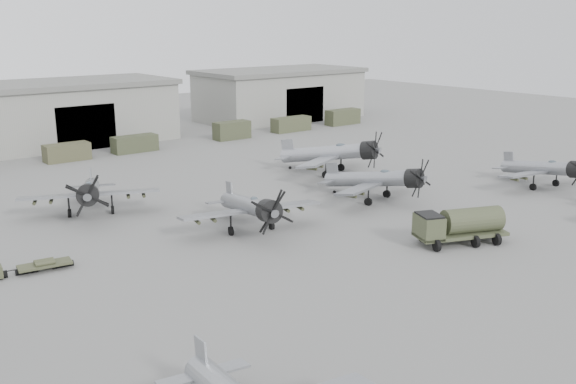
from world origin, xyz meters
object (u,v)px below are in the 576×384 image
fuel_tanker (460,224)px  tug_trailer (10,270)px  aircraft_mid_2 (380,179)px  aircraft_far_0 (90,192)px  aircraft_mid_1 (252,207)px  aircraft_far_1 (335,153)px  aircraft_mid_3 (547,169)px

fuel_tanker → tug_trailer: bearing=175.8°
aircraft_mid_2 → fuel_tanker: 12.87m
aircraft_far_0 → tug_trailer: 14.24m
aircraft_mid_1 → aircraft_far_1: size_ratio=0.90×
fuel_tanker → aircraft_mid_1: bearing=154.7°
aircraft_mid_1 → aircraft_far_1: bearing=43.3°
aircraft_mid_1 → aircraft_far_0: bearing=137.0°
aircraft_mid_1 → aircraft_far_1: aircraft_far_1 is taller
aircraft_mid_1 → tug_trailer: 18.43m
tug_trailer → aircraft_mid_1: bearing=0.2°
aircraft_mid_1 → aircraft_mid_2: 14.94m
aircraft_mid_2 → tug_trailer: aircraft_mid_2 is taller
aircraft_far_1 → tug_trailer: (-37.46, -8.49, -1.99)m
aircraft_mid_3 → aircraft_far_0: bearing=163.4°
aircraft_mid_2 → aircraft_mid_3: 18.60m
aircraft_far_0 → tug_trailer: bearing=-110.3°
aircraft_mid_3 → aircraft_far_0: (-40.48, 19.93, 0.13)m
aircraft_mid_2 → aircraft_mid_3: (17.12, -7.26, -0.09)m
aircraft_mid_2 → aircraft_mid_1: bearing=165.9°
aircraft_mid_1 → aircraft_far_1: (19.28, 11.02, 0.30)m
aircraft_far_0 → fuel_tanker: 31.59m
fuel_tanker → aircraft_mid_3: bearing=35.9°
aircraft_mid_1 → aircraft_far_0: size_ratio=1.00×
fuel_tanker → aircraft_mid_2: bearing=94.7°
aircraft_mid_1 → aircraft_far_0: (-8.42, 12.75, 0.06)m
aircraft_mid_3 → fuel_tanker: aircraft_mid_3 is taller
aircraft_mid_1 → fuel_tanker: bearing=-34.3°
aircraft_mid_1 → aircraft_mid_3: aircraft_mid_1 is taller
aircraft_mid_3 → aircraft_mid_1: bearing=177.0°
aircraft_mid_2 → aircraft_far_0: 26.58m
aircraft_far_0 → aircraft_mid_1: bearing=-33.2°
aircraft_mid_1 → fuel_tanker: aircraft_mid_1 is taller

